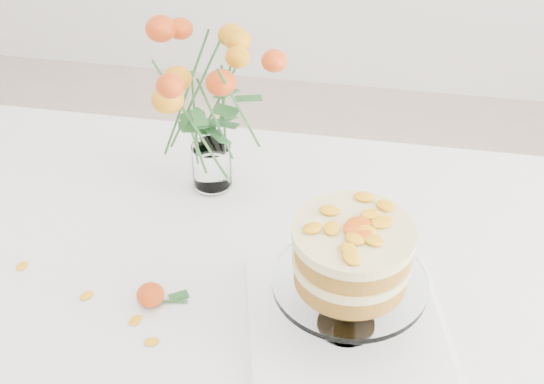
{
  "coord_description": "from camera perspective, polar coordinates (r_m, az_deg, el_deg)",
  "views": [
    {
      "loc": [
        0.35,
        -0.94,
        1.7
      ],
      "look_at": [
        0.17,
        0.07,
        0.89
      ],
      "focal_mm": 50.0,
      "sensor_mm": 36.0,
      "label": 1
    }
  ],
  "objects": [
    {
      "name": "stray_petal_b",
      "position": [
        1.29,
        -10.25,
        -9.49
      ],
      "size": [
        0.03,
        0.02,
        0.0
      ],
      "primitive_type": "ellipsoid",
      "color": "#FFA510",
      "rests_on": "table"
    },
    {
      "name": "napkin",
      "position": [
        1.26,
        5.56,
        -10.11
      ],
      "size": [
        0.38,
        0.38,
        0.01
      ],
      "primitive_type": "cube",
      "rotation": [
        0.0,
        0.0,
        0.24
      ],
      "color": "white",
      "rests_on": "table"
    },
    {
      "name": "cake_stand",
      "position": [
        1.16,
        6.01,
        -5.12
      ],
      "size": [
        0.24,
        0.24,
        0.22
      ],
      "rotation": [
        0.0,
        0.0,
        -0.14
      ],
      "color": "white",
      "rests_on": "napkin"
    },
    {
      "name": "table",
      "position": [
        1.44,
        -7.41,
        -7.82
      ],
      "size": [
        1.43,
        0.93,
        0.76
      ],
      "color": "tan",
      "rests_on": "ground"
    },
    {
      "name": "stray_petal_d",
      "position": [
        1.43,
        -18.3,
        -5.33
      ],
      "size": [
        0.03,
        0.02,
        0.0
      ],
      "primitive_type": "ellipsoid",
      "color": "#FFA510",
      "rests_on": "table"
    },
    {
      "name": "stray_petal_c",
      "position": [
        1.26,
        -9.06,
        -11.09
      ],
      "size": [
        0.03,
        0.02,
        0.0
      ],
      "primitive_type": "ellipsoid",
      "color": "#FFA510",
      "rests_on": "table"
    },
    {
      "name": "stray_petal_a",
      "position": [
        1.35,
        -13.79,
        -7.59
      ],
      "size": [
        0.03,
        0.02,
        0.0
      ],
      "primitive_type": "ellipsoid",
      "color": "#FFA510",
      "rests_on": "table"
    },
    {
      "name": "rose_vase",
      "position": [
        1.42,
        -4.92,
        7.87
      ],
      "size": [
        0.3,
        0.3,
        0.4
      ],
      "rotation": [
        0.0,
        0.0,
        0.19
      ],
      "color": "white",
      "rests_on": "table"
    },
    {
      "name": "loose_rose_far",
      "position": [
        1.3,
        -9.12,
        -7.66
      ],
      "size": [
        0.08,
        0.05,
        0.04
      ],
      "rotation": [
        0.0,
        0.0,
        0.17
      ],
      "color": "red",
      "rests_on": "table"
    }
  ]
}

